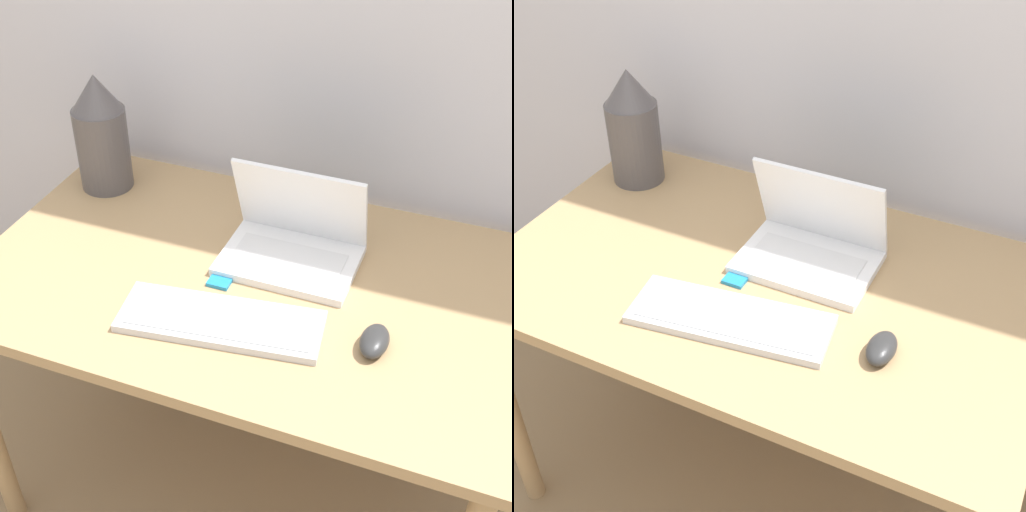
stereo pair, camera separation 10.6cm
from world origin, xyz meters
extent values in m
cube|color=tan|center=(0.00, 0.39, 0.74)|extent=(1.26, 0.78, 0.03)
cylinder|color=tan|center=(-0.57, 0.72, 0.36)|extent=(0.05, 0.05, 0.73)
cylinder|color=tan|center=(0.57, 0.72, 0.36)|extent=(0.05, 0.05, 0.73)
cube|color=white|center=(0.07, 0.46, 0.77)|extent=(0.31, 0.22, 0.02)
cube|color=silver|center=(0.07, 0.45, 0.78)|extent=(0.25, 0.12, 0.00)
cube|color=white|center=(0.07, 0.53, 0.88)|extent=(0.31, 0.08, 0.21)
cube|color=black|center=(0.07, 0.54, 0.88)|extent=(0.27, 0.06, 0.18)
cube|color=silver|center=(0.00, 0.22, 0.77)|extent=(0.44, 0.20, 0.02)
cube|color=#B2B2B2|center=(0.00, 0.22, 0.78)|extent=(0.40, 0.17, 0.00)
ellipsoid|color=#2D2D2D|center=(0.31, 0.26, 0.78)|extent=(0.06, 0.10, 0.04)
cylinder|color=#514C4C|center=(-0.50, 0.62, 0.87)|extent=(0.14, 0.14, 0.22)
cone|color=#514C4C|center=(-0.50, 0.62, 1.02)|extent=(0.13, 0.13, 0.09)
cube|color=#1E7FB7|center=(-0.06, 0.35, 0.76)|extent=(0.05, 0.06, 0.01)
camera|label=1|loc=(0.46, -0.78, 1.77)|focal=50.00mm
camera|label=2|loc=(0.56, -0.73, 1.77)|focal=50.00mm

